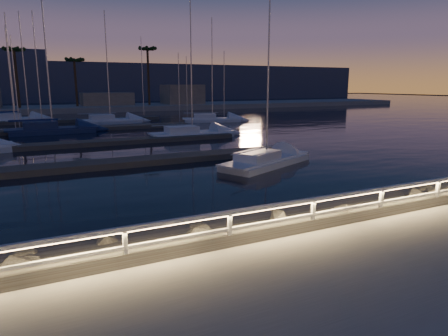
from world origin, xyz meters
The scene contains 15 objects.
ground centered at (0.00, 0.00, 0.00)m, with size 400.00×400.00×0.00m, color #9E998F.
harbor_water centered at (0.00, 31.22, -0.97)m, with size 400.00×440.00×0.60m.
guard_rail centered at (-0.07, 0.00, 0.77)m, with size 44.11×0.12×1.06m.
riprap centered at (-7.45, 1.22, -0.16)m, with size 33.75×3.01×1.35m.
floating_docks centered at (0.00, 32.50, -0.40)m, with size 22.00×36.00×0.40m.
far_shore centered at (-0.12, 74.05, 0.29)m, with size 160.00×14.00×5.20m.
palm_left centered at (-8.00, 72.00, 10.14)m, with size 3.00×3.00×11.20m.
palm_center centered at (2.00, 73.00, 8.78)m, with size 3.00×3.00×9.70m.
palm_right centered at (16.00, 72.00, 11.03)m, with size 3.00×3.00×12.20m.
sailboat_d centered at (6.59, 11.91, -0.20)m, with size 7.94×5.16×13.12m.
sailboat_g centered at (-4.86, 36.83, -0.13)m, with size 9.32×3.13×15.62m.
sailboat_h centered at (7.45, 27.26, -0.18)m, with size 8.62×2.80×14.44m.
sailboat_k centered at (2.84, 45.46, -0.15)m, with size 8.65×2.70×14.60m.
sailboat_l centered at (16.20, 41.62, -0.18)m, with size 8.61×4.92×14.07m.
sailboat_n centered at (-8.64, 52.68, -0.13)m, with size 8.83×5.31×14.59m.
Camera 1 is at (-6.95, -9.70, 4.59)m, focal length 32.00 mm.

